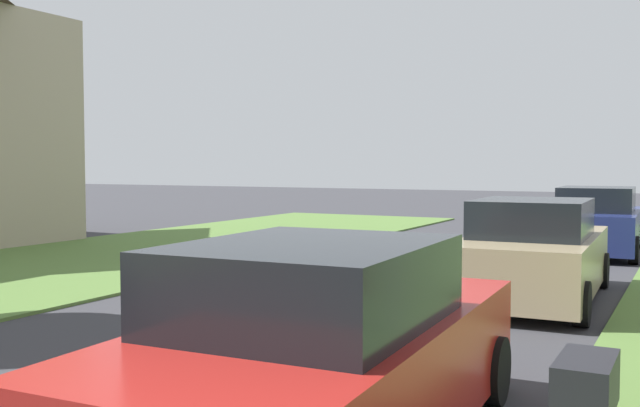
{
  "coord_description": "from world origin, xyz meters",
  "views": [
    {
      "loc": [
        4.62,
        3.29,
        2.11
      ],
      "look_at": [
        0.17,
        11.79,
        1.59
      ],
      "focal_mm": 40.79,
      "sensor_mm": 36.0,
      "label": 1
    }
  ],
  "objects": [
    {
      "name": "parked_sedan_red",
      "position": [
        2.25,
        7.84,
        0.72
      ],
      "size": [
        2.08,
        4.46,
        1.57
      ],
      "color": "red",
      "rests_on": "ground"
    },
    {
      "name": "parked_sedan_tan",
      "position": [
        2.38,
        14.7,
        0.72
      ],
      "size": [
        2.08,
        4.46,
        1.57
      ],
      "color": "tan",
      "rests_on": "ground"
    },
    {
      "name": "parked_sedan_navy",
      "position": [
        2.49,
        21.43,
        0.72
      ],
      "size": [
        2.08,
        4.46,
        1.57
      ],
      "color": "navy",
      "rests_on": "ground"
    }
  ]
}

